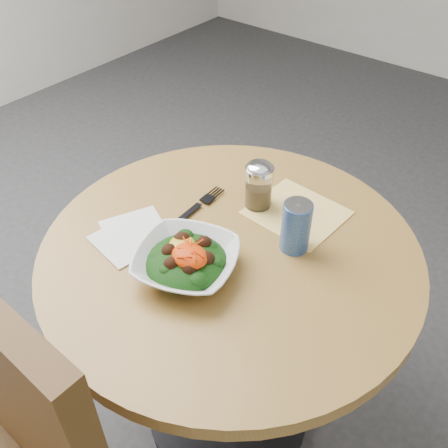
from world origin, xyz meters
TOP-DOWN VIEW (x-y plane):
  - ground at (0.00, 0.00)m, footprint 6.00×6.00m
  - table at (0.00, 0.00)m, footprint 0.90×0.90m
  - cloth_napkin at (0.06, 0.20)m, footprint 0.23×0.21m
  - paper_napkins at (-0.21, -0.12)m, footprint 0.19×0.21m
  - salad_bowl at (-0.03, -0.12)m, footprint 0.29×0.29m
  - fork at (-0.15, 0.05)m, footprint 0.03×0.24m
  - spice_shaker at (-0.04, 0.17)m, footprint 0.07×0.07m
  - beverage_can at (0.12, 0.09)m, footprint 0.07×0.07m

SIDE VIEW (x-z plane):
  - ground at x=0.00m, z-range 0.00..0.00m
  - table at x=0.00m, z-range 0.18..0.93m
  - cloth_napkin at x=0.06m, z-range 0.75..0.75m
  - paper_napkins at x=-0.21m, z-range 0.75..0.75m
  - fork at x=-0.15m, z-range 0.75..0.76m
  - salad_bowl at x=-0.03m, z-range 0.74..0.82m
  - spice_shaker at x=-0.04m, z-range 0.75..0.88m
  - beverage_can at x=0.12m, z-range 0.75..0.88m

